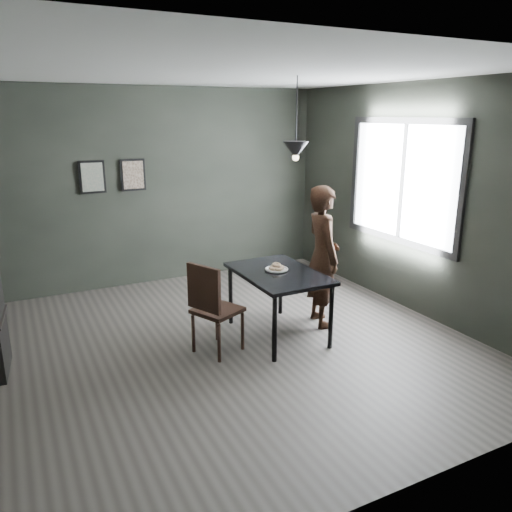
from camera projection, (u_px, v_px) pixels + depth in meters
name	position (u px, v px, depth m)	size (l,w,h in m)	color
ground	(229.00, 345.00, 5.42)	(5.00, 5.00, 0.00)	#36322F
back_wall	(158.00, 187.00, 7.18)	(5.00, 0.10, 2.80)	black
ceiling	(225.00, 71.00, 4.65)	(5.00, 5.00, 0.02)	silver
window_assembly	(402.00, 182.00, 6.22)	(0.04, 1.96, 1.56)	white
cafe_table	(278.00, 279.00, 5.49)	(0.80, 1.20, 0.75)	black
white_plate	(277.00, 270.00, 5.52)	(0.23, 0.23, 0.01)	white
donut_pile	(277.00, 267.00, 5.51)	(0.18, 0.18, 0.08)	beige
woman	(322.00, 256.00, 5.78)	(0.60, 0.40, 1.65)	black
wood_chair	(211.00, 303.00, 5.08)	(0.57, 0.57, 0.98)	black
pendant_lamp	(296.00, 150.00, 5.31)	(0.28, 0.28, 0.86)	black
framed_print_left	(92.00, 177.00, 6.70)	(0.34, 0.04, 0.44)	black
framed_print_right	(133.00, 175.00, 6.94)	(0.34, 0.04, 0.44)	black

